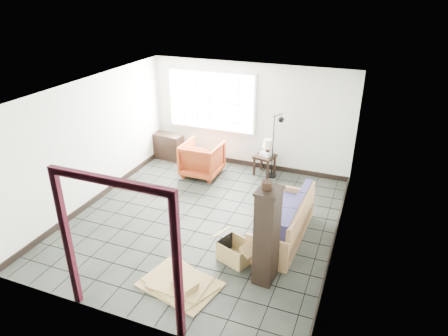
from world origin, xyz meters
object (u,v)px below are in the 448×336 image
at_px(armchair, 202,157).
at_px(tall_shelf, 267,236).
at_px(futon_sofa, 286,224).
at_px(side_table, 265,159).

bearing_deg(armchair, tall_shelf, 129.06).
xyz_separation_m(futon_sofa, tall_shelf, (-0.04, -1.20, 0.51)).
bearing_deg(side_table, armchair, -158.36).
bearing_deg(armchair, futon_sofa, 143.38).
xyz_separation_m(armchair, tall_shelf, (2.47, -3.08, 0.37)).
xyz_separation_m(futon_sofa, armchair, (-2.51, 1.89, 0.15)).
distance_m(futon_sofa, side_table, 2.69).
relative_size(armchair, side_table, 1.68).
bearing_deg(tall_shelf, futon_sofa, 92.93).
bearing_deg(armchair, side_table, -158.02).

